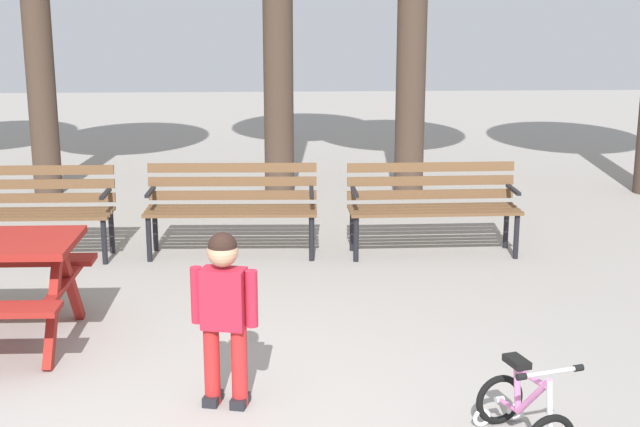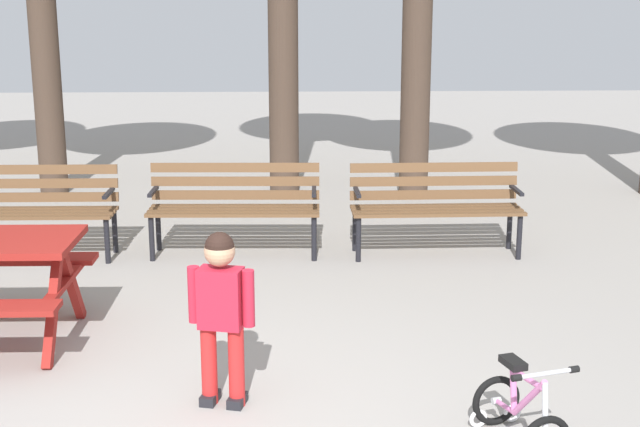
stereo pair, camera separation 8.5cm
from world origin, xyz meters
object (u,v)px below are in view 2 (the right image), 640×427
(park_bench_right, at_px, (435,201))
(child_standing, at_px, (221,305))
(park_bench_left, at_px, (235,201))
(park_bench_far_left, at_px, (30,203))
(kids_bicycle, at_px, (520,412))

(park_bench_right, xyz_separation_m, child_standing, (-1.78, -3.19, 0.12))
(park_bench_left, xyz_separation_m, park_bench_right, (1.90, -0.06, 0.00))
(park_bench_right, relative_size, child_standing, 1.49)
(park_bench_far_left, height_order, park_bench_left, same)
(park_bench_left, relative_size, park_bench_right, 1.00)
(park_bench_left, relative_size, kids_bicycle, 2.60)
(park_bench_right, height_order, kids_bicycle, park_bench_right)
(park_bench_far_left, relative_size, child_standing, 1.49)
(park_bench_left, height_order, park_bench_right, same)
(park_bench_left, xyz_separation_m, kids_bicycle, (1.77, -3.82, -0.31))
(park_bench_left, height_order, kids_bicycle, park_bench_left)
(park_bench_far_left, xyz_separation_m, park_bench_right, (3.80, -0.02, 0.00))
(kids_bicycle, bearing_deg, child_standing, 160.99)
(child_standing, bearing_deg, park_bench_right, 60.79)
(park_bench_far_left, bearing_deg, park_bench_left, 1.01)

